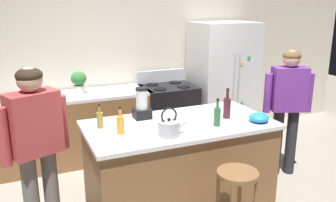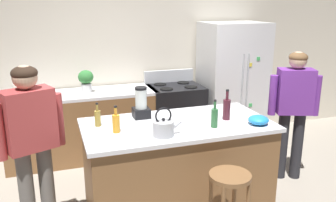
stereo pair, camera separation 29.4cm
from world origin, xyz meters
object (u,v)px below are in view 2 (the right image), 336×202
bottle_vinegar (98,118)px  mixing_bowl (258,120)px  refrigerator (232,83)px  person_by_sink_right (294,104)px  bottle_wine (227,109)px  kitchen_island (177,165)px  tea_kettle (164,127)px  stove_range (175,116)px  blender_appliance (141,105)px  bar_stool (229,191)px  bottle_soda (116,123)px  bottle_olive_oil (214,117)px  person_by_island_left (31,139)px  potted_plant (86,80)px

bottle_vinegar → mixing_bowl: 1.58m
refrigerator → person_by_sink_right: refrigerator is taller
bottle_wine → mixing_bowl: size_ratio=1.57×
person_by_sink_right → bottle_wine: size_ratio=4.92×
mixing_bowl → refrigerator: bearing=69.5°
bottle_wine → bottle_vinegar: bottle_wine is taller
kitchen_island → mixing_bowl: size_ratio=9.34×
person_by_sink_right → mixing_bowl: person_by_sink_right is taller
refrigerator → bottle_vinegar: (-2.18, -1.33, 0.11)m
bottle_wine → tea_kettle: size_ratio=1.15×
stove_range → blender_appliance: bearing=-123.4°
refrigerator → bottle_wine: refrigerator is taller
stove_range → bar_stool: size_ratio=1.59×
bottle_soda → tea_kettle: (0.39, -0.22, -0.02)m
bottle_vinegar → bottle_soda: bearing=-58.4°
blender_appliance → bottle_olive_oil: bearing=-40.7°
refrigerator → blender_appliance: refrigerator is taller
blender_appliance → person_by_island_left: bearing=-158.1°
kitchen_island → stove_range: 1.61m
potted_plant → bottle_vinegar: potted_plant is taller
bottle_vinegar → stove_range: bearing=46.6°
bar_stool → bottle_soda: (-0.83, 0.69, 0.48)m
stove_range → person_by_island_left: 2.56m
potted_plant → bottle_vinegar: 1.39m
person_by_island_left → bottle_soda: size_ratio=6.30×
bottle_olive_oil → bottle_wine: bottle_wine is taller
person_by_island_left → potted_plant: bearing=69.3°
bar_stool → bottle_wine: bearing=66.0°
person_by_island_left → potted_plant: (0.64, 1.68, 0.12)m
bottle_olive_oil → bottle_vinegar: bearing=160.0°
refrigerator → bottle_wine: 1.79m
person_by_sink_right → bottle_olive_oil: (-1.22, -0.39, 0.09)m
potted_plant → bottle_olive_oil: bearing=-59.9°
potted_plant → mixing_bowl: bearing=-51.2°
person_by_sink_right → blender_appliance: person_by_sink_right is taller
stove_range → person_by_sink_right: person_by_sink_right is taller
bar_stool → potted_plant: potted_plant is taller
kitchen_island → bottle_wine: (0.52, -0.05, 0.58)m
bottle_wine → blender_appliance: bearing=157.4°
potted_plant → bottle_wine: 2.03m
person_by_sink_right → bottle_vinegar: bearing=-179.8°
refrigerator → bottle_soda: 2.57m
bottle_vinegar → tea_kettle: (0.53, -0.45, -0.01)m
blender_appliance → bottle_vinegar: blender_appliance is taller
person_by_sink_right → refrigerator: bearing=94.2°
bottle_vinegar → bottle_wine: bearing=-9.5°
blender_appliance → bottle_vinegar: 0.49m
stove_range → person_by_island_left: person_by_island_left is taller
kitchen_island → bar_stool: kitchen_island is taller
tea_kettle → kitchen_island: bearing=49.9°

